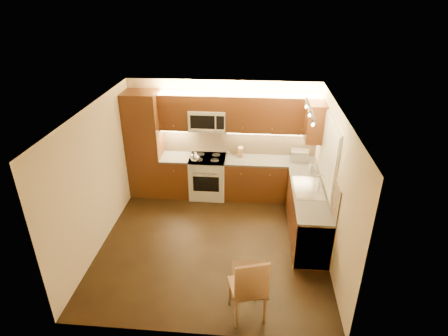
# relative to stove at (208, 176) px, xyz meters

# --- Properties ---
(floor) EXTENTS (4.00, 4.00, 0.01)m
(floor) POSITION_rel_stove_xyz_m (0.30, -1.68, -0.46)
(floor) COLOR black
(floor) RESTS_ON ground
(ceiling) EXTENTS (4.00, 4.00, 0.01)m
(ceiling) POSITION_rel_stove_xyz_m (0.30, -1.68, 2.04)
(ceiling) COLOR beige
(ceiling) RESTS_ON ground
(wall_back) EXTENTS (4.00, 0.01, 2.50)m
(wall_back) POSITION_rel_stove_xyz_m (0.30, 0.32, 0.79)
(wall_back) COLOR beige
(wall_back) RESTS_ON ground
(wall_front) EXTENTS (4.00, 0.01, 2.50)m
(wall_front) POSITION_rel_stove_xyz_m (0.30, -3.67, 0.79)
(wall_front) COLOR beige
(wall_front) RESTS_ON ground
(wall_left) EXTENTS (0.01, 4.00, 2.50)m
(wall_left) POSITION_rel_stove_xyz_m (-1.70, -1.68, 0.79)
(wall_left) COLOR beige
(wall_left) RESTS_ON ground
(wall_right) EXTENTS (0.01, 4.00, 2.50)m
(wall_right) POSITION_rel_stove_xyz_m (2.30, -1.68, 0.79)
(wall_right) COLOR beige
(wall_right) RESTS_ON ground
(pantry) EXTENTS (0.70, 0.60, 2.30)m
(pantry) POSITION_rel_stove_xyz_m (-1.35, 0.02, 0.69)
(pantry) COLOR #4A200F
(pantry) RESTS_ON floor
(base_cab_back_left) EXTENTS (0.62, 0.60, 0.86)m
(base_cab_back_left) POSITION_rel_stove_xyz_m (-0.69, 0.02, -0.03)
(base_cab_back_left) COLOR #4A200F
(base_cab_back_left) RESTS_ON floor
(counter_back_left) EXTENTS (0.62, 0.60, 0.04)m
(counter_back_left) POSITION_rel_stove_xyz_m (-0.69, 0.02, 0.42)
(counter_back_left) COLOR #353230
(counter_back_left) RESTS_ON base_cab_back_left
(base_cab_back_right) EXTENTS (1.92, 0.60, 0.86)m
(base_cab_back_right) POSITION_rel_stove_xyz_m (1.34, 0.02, -0.03)
(base_cab_back_right) COLOR #4A200F
(base_cab_back_right) RESTS_ON floor
(counter_back_right) EXTENTS (1.92, 0.60, 0.04)m
(counter_back_right) POSITION_rel_stove_xyz_m (1.34, 0.02, 0.42)
(counter_back_right) COLOR #353230
(counter_back_right) RESTS_ON base_cab_back_right
(base_cab_right) EXTENTS (0.60, 2.00, 0.86)m
(base_cab_right) POSITION_rel_stove_xyz_m (2.00, -1.28, -0.03)
(base_cab_right) COLOR #4A200F
(base_cab_right) RESTS_ON floor
(counter_right) EXTENTS (0.60, 2.00, 0.04)m
(counter_right) POSITION_rel_stove_xyz_m (2.00, -1.28, 0.42)
(counter_right) COLOR #353230
(counter_right) RESTS_ON base_cab_right
(dishwasher) EXTENTS (0.58, 0.60, 0.84)m
(dishwasher) POSITION_rel_stove_xyz_m (2.00, -1.98, -0.03)
(dishwasher) COLOR silver
(dishwasher) RESTS_ON floor
(backsplash_back) EXTENTS (3.30, 0.02, 0.60)m
(backsplash_back) POSITION_rel_stove_xyz_m (0.65, 0.31, 0.74)
(backsplash_back) COLOR tan
(backsplash_back) RESTS_ON wall_back
(backsplash_right) EXTENTS (0.02, 2.00, 0.60)m
(backsplash_right) POSITION_rel_stove_xyz_m (2.29, -1.28, 0.74)
(backsplash_right) COLOR tan
(backsplash_right) RESTS_ON wall_right
(upper_cab_back_left) EXTENTS (0.62, 0.35, 0.75)m
(upper_cab_back_left) POSITION_rel_stove_xyz_m (-0.69, 0.15, 1.42)
(upper_cab_back_left) COLOR #4A200F
(upper_cab_back_left) RESTS_ON wall_back
(upper_cab_back_right) EXTENTS (1.92, 0.35, 0.75)m
(upper_cab_back_right) POSITION_rel_stove_xyz_m (1.34, 0.15, 1.42)
(upper_cab_back_right) COLOR #4A200F
(upper_cab_back_right) RESTS_ON wall_back
(upper_cab_bridge) EXTENTS (0.76, 0.35, 0.31)m
(upper_cab_bridge) POSITION_rel_stove_xyz_m (0.00, 0.15, 1.63)
(upper_cab_bridge) COLOR #4A200F
(upper_cab_bridge) RESTS_ON wall_back
(upper_cab_right_corner) EXTENTS (0.35, 0.50, 0.75)m
(upper_cab_right_corner) POSITION_rel_stove_xyz_m (2.12, -0.28, 1.42)
(upper_cab_right_corner) COLOR #4A200F
(upper_cab_right_corner) RESTS_ON wall_right
(stove) EXTENTS (0.76, 0.65, 0.92)m
(stove) POSITION_rel_stove_xyz_m (0.00, 0.00, 0.00)
(stove) COLOR silver
(stove) RESTS_ON floor
(microwave) EXTENTS (0.76, 0.38, 0.44)m
(microwave) POSITION_rel_stove_xyz_m (0.00, 0.14, 1.26)
(microwave) COLOR silver
(microwave) RESTS_ON wall_back
(window_frame) EXTENTS (0.03, 1.44, 1.24)m
(window_frame) POSITION_rel_stove_xyz_m (2.29, -1.12, 1.14)
(window_frame) COLOR silver
(window_frame) RESTS_ON wall_right
(window_blinds) EXTENTS (0.02, 1.36, 1.16)m
(window_blinds) POSITION_rel_stove_xyz_m (2.27, -1.12, 1.14)
(window_blinds) COLOR silver
(window_blinds) RESTS_ON wall_right
(sink) EXTENTS (0.52, 0.86, 0.15)m
(sink) POSITION_rel_stove_xyz_m (2.00, -1.12, 0.52)
(sink) COLOR silver
(sink) RESTS_ON counter_right
(faucet) EXTENTS (0.20, 0.04, 0.30)m
(faucet) POSITION_rel_stove_xyz_m (2.18, -1.12, 0.59)
(faucet) COLOR silver
(faucet) RESTS_ON counter_right
(track_light_bar) EXTENTS (0.04, 1.20, 0.03)m
(track_light_bar) POSITION_rel_stove_xyz_m (1.85, -1.27, 2.00)
(track_light_bar) COLOR silver
(track_light_bar) RESTS_ON ceiling
(kettle) EXTENTS (0.25, 0.25, 0.23)m
(kettle) POSITION_rel_stove_xyz_m (-0.24, -0.19, 0.57)
(kettle) COLOR silver
(kettle) RESTS_ON stove
(toaster_oven) EXTENTS (0.39, 0.31, 0.22)m
(toaster_oven) POSITION_rel_stove_xyz_m (1.94, 0.08, 0.55)
(toaster_oven) COLOR silver
(toaster_oven) RESTS_ON counter_back_right
(knife_block) EXTENTS (0.10, 0.15, 0.21)m
(knife_block) POSITION_rel_stove_xyz_m (0.69, 0.16, 0.54)
(knife_block) COLOR #B1764F
(knife_block) RESTS_ON counter_back_right
(spice_jar_a) EXTENTS (0.06, 0.06, 0.10)m
(spice_jar_a) POSITION_rel_stove_xyz_m (0.44, 0.23, 0.49)
(spice_jar_a) COLOR silver
(spice_jar_a) RESTS_ON counter_back_right
(spice_jar_b) EXTENTS (0.06, 0.06, 0.10)m
(spice_jar_b) POSITION_rel_stove_xyz_m (0.54, 0.23, 0.49)
(spice_jar_b) COLOR brown
(spice_jar_b) RESTS_ON counter_back_right
(spice_jar_c) EXTENTS (0.06, 0.06, 0.10)m
(spice_jar_c) POSITION_rel_stove_xyz_m (0.67, 0.23, 0.49)
(spice_jar_c) COLOR silver
(spice_jar_c) RESTS_ON counter_back_right
(spice_jar_d) EXTENTS (0.05, 0.05, 0.09)m
(spice_jar_d) POSITION_rel_stove_xyz_m (0.64, 0.25, 0.48)
(spice_jar_d) COLOR #AB8B33
(spice_jar_d) RESTS_ON counter_back_right
(soap_bottle) EXTENTS (0.12, 0.12, 0.20)m
(soap_bottle) POSITION_rel_stove_xyz_m (2.13, -0.39, 0.54)
(soap_bottle) COLOR silver
(soap_bottle) RESTS_ON counter_right
(rug) EXTENTS (0.63, 0.90, 0.01)m
(rug) POSITION_rel_stove_xyz_m (0.99, -2.58, -0.45)
(rug) COLOR black
(rug) RESTS_ON floor
(dining_chair) EXTENTS (0.59, 0.59, 1.06)m
(dining_chair) POSITION_rel_stove_xyz_m (0.96, -3.26, 0.07)
(dining_chair) COLOR #B1764F
(dining_chair) RESTS_ON floor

